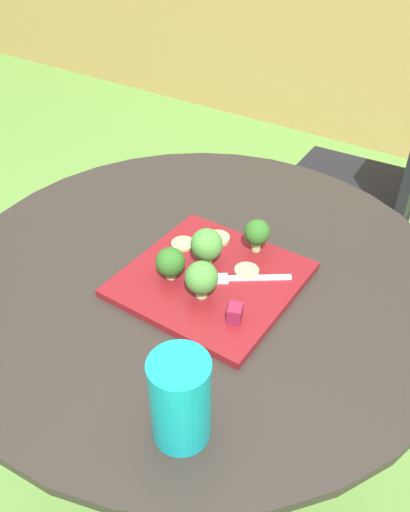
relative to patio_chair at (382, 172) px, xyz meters
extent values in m
plane|color=#568438|center=(-0.06, -0.96, -0.53)|extent=(12.00, 12.00, 0.00)
cylinder|color=#28231E|center=(-0.06, -0.96, 0.21)|extent=(0.91, 0.91, 0.02)
cylinder|color=#28231E|center=(-0.06, -0.96, -0.14)|extent=(0.06, 0.06, 0.69)
cylinder|color=#28231E|center=(-0.06, -0.96, -0.51)|extent=(0.44, 0.44, 0.04)
cube|color=black|center=(-0.09, 0.00, -0.09)|extent=(0.46, 0.46, 0.03)
cylinder|color=black|center=(-0.28, 0.17, -0.31)|extent=(0.02, 0.02, 0.43)
cylinder|color=black|center=(-0.26, -0.19, -0.31)|extent=(0.02, 0.02, 0.43)
cylinder|color=black|center=(0.08, 0.18, -0.31)|extent=(0.02, 0.02, 0.43)
cylinder|color=black|center=(0.10, -0.18, -0.31)|extent=(0.02, 0.02, 0.43)
cube|color=maroon|center=(-0.02, -0.99, 0.23)|extent=(0.28, 0.28, 0.01)
cylinder|color=#0F8C93|center=(0.11, -1.25, 0.29)|extent=(0.08, 0.08, 0.13)
cylinder|color=#0D777D|center=(0.11, -1.25, 0.27)|extent=(0.07, 0.07, 0.09)
cube|color=silver|center=(0.06, -0.95, 0.24)|extent=(0.09, 0.07, 0.00)
cube|color=silver|center=(-0.01, -0.99, 0.24)|extent=(0.05, 0.05, 0.00)
cylinder|color=#99B770|center=(-0.05, -0.96, 0.24)|extent=(0.02, 0.02, 0.02)
sphere|color=#427F33|center=(-0.05, -0.96, 0.28)|extent=(0.06, 0.06, 0.06)
cylinder|color=#99B770|center=(-0.07, -1.03, 0.24)|extent=(0.02, 0.02, 0.01)
sphere|color=#285B1E|center=(-0.07, -1.03, 0.27)|extent=(0.05, 0.05, 0.05)
cylinder|color=#99B770|center=(0.00, -1.04, 0.24)|extent=(0.02, 0.02, 0.02)
sphere|color=#427F33|center=(0.00, -1.04, 0.27)|extent=(0.06, 0.06, 0.06)
cylinder|color=#99B770|center=(0.01, -0.88, 0.24)|extent=(0.02, 0.02, 0.02)
sphere|color=#285B1E|center=(0.01, -0.88, 0.27)|extent=(0.05, 0.05, 0.05)
cylinder|color=#8EB766|center=(-0.07, -0.89, 0.24)|extent=(0.05, 0.05, 0.01)
cylinder|color=#8EB766|center=(-0.11, -0.94, 0.24)|extent=(0.04, 0.04, 0.01)
cylinder|color=#8EB766|center=(0.03, -0.95, 0.24)|extent=(0.04, 0.04, 0.01)
cube|color=maroon|center=(0.07, -1.06, 0.25)|extent=(0.03, 0.03, 0.03)
camera|label=1|loc=(0.35, -1.55, 0.81)|focal=35.69mm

